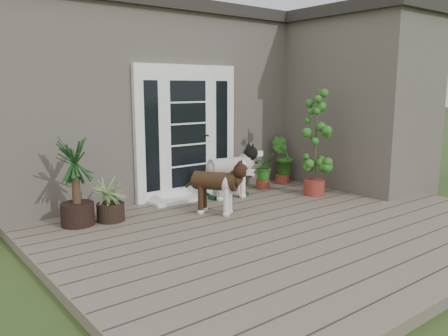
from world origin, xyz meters
TOP-DOWN VIEW (x-y plane):
  - deck at (0.00, 0.40)m, footprint 6.20×4.60m
  - house_main at (0.00, 4.65)m, footprint 7.40×4.00m
  - roof_main at (0.00, 4.65)m, footprint 7.60×4.20m
  - house_wing at (2.90, 1.50)m, footprint 1.60×2.40m
  - roof_wing at (2.90, 1.50)m, footprint 1.80×2.60m
  - door_unit at (-0.20, 2.60)m, footprint 1.90×0.14m
  - door_step at (-0.20, 2.40)m, footprint 1.60×0.40m
  - brindle_dog at (-0.50, 1.44)m, footprint 0.77×0.90m
  - white_dog at (0.24, 2.04)m, footprint 0.97×0.54m
  - spider_plant at (-1.83, 2.04)m, footprint 0.76×0.76m
  - yucca at (-2.26, 2.12)m, footprint 0.88×0.88m
  - herb_a at (1.17, 2.24)m, footprint 0.61×0.61m
  - herb_b at (1.78, 2.35)m, footprint 0.62×0.62m
  - herb_c at (2.35, 2.31)m, footprint 0.44×0.44m
  - sapling at (1.51, 1.33)m, footprint 0.71×0.71m
  - clog_left at (-0.05, 2.18)m, footprint 0.17×0.28m
  - clog_right at (0.56, 2.08)m, footprint 0.19×0.30m

SIDE VIEW (x-z plane):
  - deck at x=0.00m, z-range 0.00..0.12m
  - door_step at x=-0.20m, z-range 0.12..0.17m
  - clog_left at x=-0.05m, z-range 0.12..0.20m
  - clog_right at x=0.56m, z-range 0.12..0.20m
  - herb_a at x=1.17m, z-range 0.12..0.68m
  - herb_c at x=2.35m, z-range 0.12..0.73m
  - herb_b at x=1.78m, z-range 0.12..0.77m
  - spider_plant at x=-1.83m, z-range 0.12..0.78m
  - brindle_dog at x=-0.50m, z-range 0.12..0.82m
  - white_dog at x=0.24m, z-range 0.12..0.89m
  - yucca at x=-2.26m, z-range 0.12..1.30m
  - sapling at x=1.51m, z-range 0.12..1.98m
  - door_unit at x=-0.20m, z-range 0.12..2.27m
  - house_main at x=0.00m, z-range 0.00..3.10m
  - house_wing at x=2.90m, z-range 0.00..3.10m
  - roof_main at x=0.00m, z-range 3.10..3.30m
  - roof_wing at x=2.90m, z-range 3.10..3.30m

